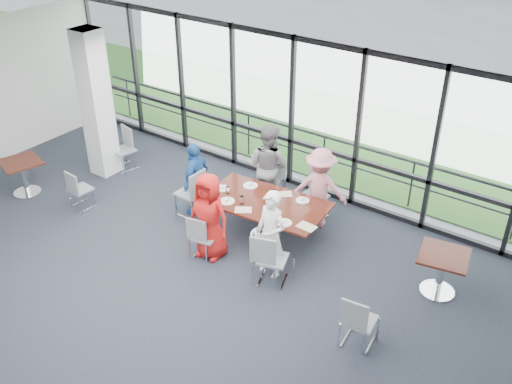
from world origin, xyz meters
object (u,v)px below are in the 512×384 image
Objects in this scene: structural_column at (96,104)px; chair_main_fl at (267,182)px; side_table_right at (443,262)px; chair_main_nr at (273,259)px; diner_near_right at (271,234)px; main_table at (266,207)px; chair_main_end at (190,193)px; chair_main_fr at (314,196)px; chair_spare_lb at (123,150)px; diner_near_left at (209,216)px; diner_far_right at (320,188)px; side_table_left at (22,167)px; diner_end at (196,179)px; chair_spare_la at (80,189)px; chair_spare_r at (360,321)px; chair_main_nl at (205,237)px; diner_far_left at (268,166)px.

chair_main_fl is (3.70, 1.01, -1.13)m from structural_column.
chair_main_nr is at bearing -149.96° from side_table_right.
chair_main_nr is at bearing -40.17° from diner_near_right.
chair_main_end reaches higher than main_table.
diner_near_right is 1.66× the size of chair_main_fr.
side_table_right is 0.95× the size of chair_spare_lb.
diner_near_left reaches higher than diner_near_right.
structural_column is at bearing 150.44° from chair_main_nr.
diner_near_right is (0.68, -0.83, 0.14)m from main_table.
diner_far_right is (1.05, 1.95, -0.01)m from diner_near_left.
chair_main_nr is at bearing -55.10° from main_table.
diner_near_left is at bearing 7.70° from side_table_left.
diner_end reaches higher than side_table_right.
chair_spare_la is (0.77, -1.29, -1.19)m from structural_column.
side_table_left is 0.58× the size of diner_far_right.
chair_main_nr is (5.19, -0.99, -1.14)m from structural_column.
chair_main_fl is 1.00× the size of chair_main_fr.
diner_near_left is 1.85× the size of chair_spare_r.
chair_main_fl is (-0.14, 2.11, 0.06)m from chair_main_nl.
chair_main_end is at bearing 143.82° from chair_main_nr.
chair_spare_lb is at bearing 146.32° from chair_main_nl.
diner_far_left reaches higher than diner_near_left.
chair_spare_r is at bearing -106.85° from side_table_right.
chair_main_nr is 1.00× the size of chair_spare_lb.
chair_spare_la is at bearing 171.91° from chair_main_nl.
chair_main_end is (-1.63, -0.23, -0.16)m from main_table.
side_table_right is 6.95m from chair_spare_la.
diner_end reaches higher than chair_main_end.
diner_near_left is at bearing -159.44° from side_table_right.
chair_main_fl is at bearing -155.82° from chair_spare_lb.
chair_spare_lb reaches higher than chair_spare_r.
side_table_left is 6.12m from diner_far_right.
chair_spare_lb is at bearing -113.00° from diner_end.
main_table is 4.11m from chair_spare_lb.
chair_main_fl is 1.16× the size of chair_spare_la.
chair_main_fr is at bearing 170.06° from chair_main_fl.
structural_column reaches higher than diner_near_left.
chair_main_nl is (4.46, 0.53, -0.20)m from side_table_left.
side_table_left is at bearing -166.88° from main_table.
diner_near_right is 2.40m from chair_main_end.
chair_main_fl is 1.03m from chair_main_fr.
diner_end reaches higher than chair_spare_lb.
diner_near_right is 1.76m from diner_far_right.
chair_main_fr is at bearing 123.53° from chair_main_end.
chair_main_end is 4.43m from chair_spare_r.
chair_main_fl is at bearing -40.28° from diner_far_left.
structural_column reaches higher than chair_spare_r.
chair_main_end is at bearing 22.80° from side_table_left.
chair_spare_lb is at bearing 54.05° from structural_column.
main_table is 2.65× the size of side_table_right.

